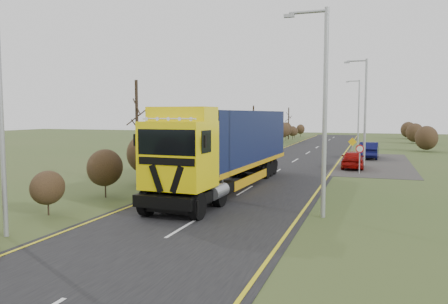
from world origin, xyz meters
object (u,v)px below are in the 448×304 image
speed_sign (360,154)px  car_red_hatchback (353,159)px  lorry (228,144)px  streetlight_near (323,104)px  car_blue_sedan (369,150)px

speed_sign → car_red_hatchback: bearing=100.9°
lorry → streetlight_near: bearing=-40.2°
car_blue_sedan → streetlight_near: size_ratio=0.56×
lorry → car_blue_sedan: size_ratio=3.45×
lorry → streetlight_near: streetlight_near is taller
lorry → streetlight_near: size_ratio=1.94×
car_red_hatchback → car_blue_sedan: car_blue_sedan is taller
car_blue_sedan → lorry: bearing=72.2°
lorry → car_red_hatchback: bearing=64.5°
car_red_hatchback → car_blue_sedan: bearing=-99.7°
car_red_hatchback → speed_sign: 3.16m
car_blue_sedan → speed_sign: size_ratio=2.28×
car_red_hatchback → streetlight_near: 17.08m
lorry → car_blue_sedan: 21.14m
car_red_hatchback → car_blue_sedan: size_ratio=0.88×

